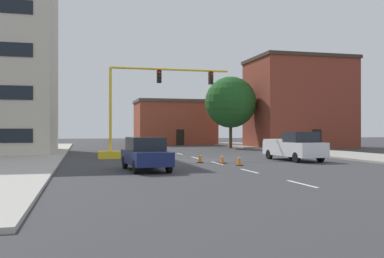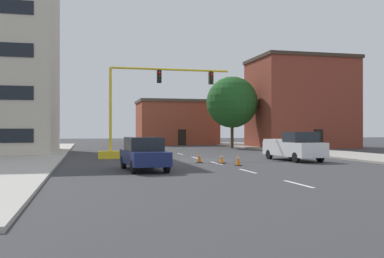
{
  "view_description": "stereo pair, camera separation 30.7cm",
  "coord_description": "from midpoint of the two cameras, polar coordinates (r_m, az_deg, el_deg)",
  "views": [
    {
      "loc": [
        -8.36,
        -29.46,
        2.11
      ],
      "look_at": [
        -0.29,
        2.4,
        2.19
      ],
      "focal_mm": 40.71,
      "sensor_mm": 36.0,
      "label": 1
    },
    {
      "loc": [
        -8.06,
        -29.53,
        2.11
      ],
      "look_at": [
        -0.29,
        2.4,
        2.19
      ],
      "focal_mm": 40.71,
      "sensor_mm": 36.0,
      "label": 2
    }
  ],
  "objects": [
    {
      "name": "ground_plane",
      "position": [
        30.69,
        1.34,
        -4.08
      ],
      "size": [
        160.0,
        160.0,
        0.0
      ],
      "primitive_type": "plane",
      "color": "#38383A"
    },
    {
      "name": "sidewalk_left",
      "position": [
        37.82,
        -21.02,
        -3.22
      ],
      "size": [
        6.0,
        56.0,
        0.14
      ],
      "primitive_type": "cube",
      "color": "#B2ADA3",
      "rests_on": "ground_plane"
    },
    {
      "name": "sidewalk_right",
      "position": [
        42.97,
        14.91,
        -2.85
      ],
      "size": [
        6.0,
        56.0,
        0.14
      ],
      "primitive_type": "cube",
      "color": "#9E998E",
      "rests_on": "ground_plane"
    },
    {
      "name": "lane_stripe_seg_0",
      "position": [
        17.66,
        13.7,
        -6.99
      ],
      "size": [
        0.16,
        2.4,
        0.01
      ],
      "primitive_type": "cube",
      "color": "silver",
      "rests_on": "ground_plane"
    },
    {
      "name": "lane_stripe_seg_1",
      "position": [
        22.64,
        7.14,
        -5.47
      ],
      "size": [
        0.16,
        2.4,
        0.01
      ],
      "primitive_type": "cube",
      "color": "silver",
      "rests_on": "ground_plane"
    },
    {
      "name": "lane_stripe_seg_2",
      "position": [
        27.82,
        3.0,
        -4.48
      ],
      "size": [
        0.16,
        2.4,
        0.01
      ],
      "primitive_type": "cube",
      "color": "silver",
      "rests_on": "ground_plane"
    },
    {
      "name": "lane_stripe_seg_3",
      "position": [
        33.1,
        0.17,
        -3.78
      ],
      "size": [
        0.16,
        2.4,
        0.01
      ],
      "primitive_type": "cube",
      "color": "silver",
      "rests_on": "ground_plane"
    },
    {
      "name": "lane_stripe_seg_4",
      "position": [
        38.44,
        -1.87,
        -3.27
      ],
      "size": [
        0.16,
        2.4,
        0.01
      ],
      "primitive_type": "cube",
      "color": "silver",
      "rests_on": "ground_plane"
    },
    {
      "name": "building_brick_center",
      "position": [
        63.54,
        -2.45,
        0.87
      ],
      "size": [
        11.35,
        7.89,
        6.42
      ],
      "color": "brown",
      "rests_on": "ground_plane"
    },
    {
      "name": "building_row_right",
      "position": [
        54.26,
        13.65,
        3.35
      ],
      "size": [
        11.61,
        8.67,
        10.77
      ],
      "color": "brown",
      "rests_on": "ground_plane"
    },
    {
      "name": "traffic_signal_gantry",
      "position": [
        32.86,
        -8.58,
        0.2
      ],
      "size": [
        10.02,
        1.2,
        6.83
      ],
      "color": "yellow",
      "rests_on": "ground_plane"
    },
    {
      "name": "tree_right_far",
      "position": [
        50.68,
        4.91,
        3.51
      ],
      "size": [
        5.95,
        5.95,
        8.31
      ],
      "color": "#4C3823",
      "rests_on": "ground_plane"
    },
    {
      "name": "pickup_truck_white",
      "position": [
        30.75,
        12.96,
        -2.25
      ],
      "size": [
        2.33,
        5.51,
        1.99
      ],
      "color": "white",
      "rests_on": "ground_plane"
    },
    {
      "name": "sedan_navy_near_left",
      "position": [
        22.82,
        -6.48,
        -3.21
      ],
      "size": [
        2.18,
        4.63,
        1.74
      ],
      "color": "navy",
      "rests_on": "ground_plane"
    },
    {
      "name": "traffic_cone_roadside_a",
      "position": [
        25.94,
        5.87,
        -4.01
      ],
      "size": [
        0.36,
        0.36,
        0.73
      ],
      "color": "black",
      "rests_on": "ground_plane"
    },
    {
      "name": "traffic_cone_roadside_b",
      "position": [
        28.16,
        0.73,
        -3.71
      ],
      "size": [
        0.36,
        0.36,
        0.72
      ],
      "color": "black",
      "rests_on": "ground_plane"
    },
    {
      "name": "traffic_cone_roadside_c",
      "position": [
        31.74,
        -5.09,
        -3.32
      ],
      "size": [
        0.36,
        0.36,
        0.7
      ],
      "color": "black",
      "rests_on": "ground_plane"
    },
    {
      "name": "traffic_cone_roadside_d",
      "position": [
        27.43,
        3.69,
        -3.83
      ],
      "size": [
        0.36,
        0.36,
        0.69
      ],
      "color": "black",
      "rests_on": "ground_plane"
    }
  ]
}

